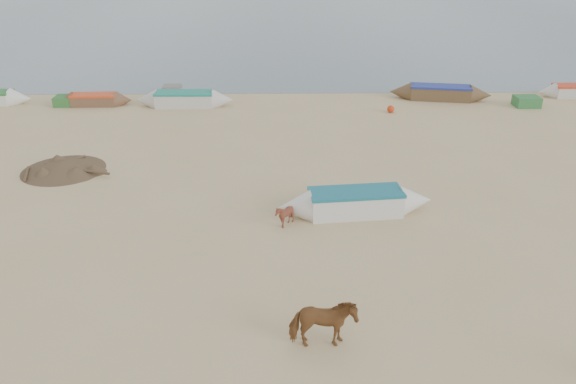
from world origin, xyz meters
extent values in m
plane|color=tan|center=(0.00, 0.00, 0.00)|extent=(140.00, 140.00, 0.00)
imported|color=brown|center=(0.77, -3.68, 0.75)|extent=(1.80, 0.89, 1.49)
imported|color=brown|center=(-0.15, 3.09, 0.47)|extent=(0.97, 0.89, 0.94)
cone|color=brown|center=(-10.38, 8.74, 0.23)|extent=(4.66, 4.66, 0.45)
cube|color=#306A2F|center=(-13.81, 19.44, 0.30)|extent=(1.40, 1.20, 0.60)
sphere|color=red|center=(6.54, 17.51, 0.22)|extent=(0.44, 0.44, 0.44)
cube|color=slate|center=(-7.57, 22.12, 0.28)|extent=(1.20, 1.10, 0.56)
cube|color=#326F3A|center=(15.38, 18.66, 0.32)|extent=(1.50, 1.20, 0.64)
camera|label=1|loc=(-0.36, -15.56, 10.18)|focal=35.00mm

